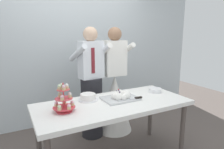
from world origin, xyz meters
The scene contains 8 objects.
rear_wall centered at (0.00, 1.48, 1.45)m, with size 5.20×0.10×2.90m, color silver.
dessert_table centered at (0.00, 0.00, 0.70)m, with size 1.80×0.80×0.78m.
cupcake_stand centered at (-0.58, 0.00, 0.89)m, with size 0.23×0.23×0.31m.
main_cake_tray centered at (0.13, 0.05, 0.82)m, with size 0.44×0.31×0.13m.
plate_stack centered at (0.70, 0.09, 0.80)m, with size 0.18×0.18×0.05m.
round_cake centered at (-0.23, 0.22, 0.81)m, with size 0.24×0.24×0.08m.
person_groom centered at (0.02, 0.73, 0.75)m, with size 0.50×0.53×1.66m.
person_bride centered at (0.42, 0.73, 0.58)m, with size 0.56×0.56×1.66m.
Camera 1 is at (-1.05, -1.94, 1.57)m, focal length 31.91 mm.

